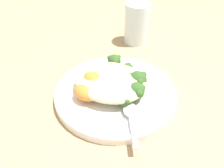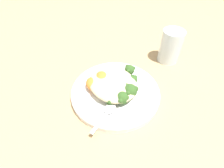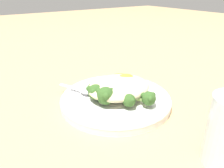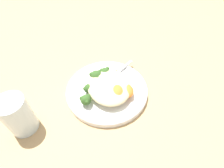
{
  "view_description": "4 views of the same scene",
  "coord_description": "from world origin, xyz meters",
  "px_view_note": "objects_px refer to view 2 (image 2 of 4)",
  "views": [
    {
      "loc": [
        0.14,
        -0.33,
        0.33
      ],
      "look_at": [
        0.0,
        0.01,
        0.03
      ],
      "focal_mm": 35.0,
      "sensor_mm": 36.0,
      "label": 1
    },
    {
      "loc": [
        0.3,
        -0.2,
        0.41
      ],
      "look_at": [
        0.01,
        -0.0,
        0.05
      ],
      "focal_mm": 28.0,
      "sensor_mm": 36.0,
      "label": 2
    },
    {
      "loc": [
        0.29,
        0.4,
        0.27
      ],
      "look_at": [
        0.01,
        0.0,
        0.05
      ],
      "focal_mm": 35.0,
      "sensor_mm": 36.0,
      "label": 3
    },
    {
      "loc": [
        -0.34,
        0.13,
        0.46
      ],
      "look_at": [
        0.0,
        -0.0,
        0.04
      ],
      "focal_mm": 28.0,
      "sensor_mm": 36.0,
      "label": 4
    }
  ],
  "objects_px": {
    "spoon": "(108,111)",
    "water_glass": "(170,46)",
    "plate": "(115,92)",
    "broccoli_stalk_1": "(119,95)",
    "broccoli_stalk_2": "(126,90)",
    "sweet_potato_chunk_1": "(94,84)",
    "quinoa_mound": "(112,83)",
    "broccoli_stalk_3": "(124,82)",
    "sweet_potato_chunk_0": "(103,79)",
    "broccoli_stalk_4": "(125,74)",
    "broccoli_stalk_0": "(110,97)"
  },
  "relations": [
    {
      "from": "quinoa_mound",
      "to": "water_glass",
      "type": "distance_m",
      "value": 0.27
    },
    {
      "from": "broccoli_stalk_0",
      "to": "broccoli_stalk_2",
      "type": "height_order",
      "value": "broccoli_stalk_2"
    },
    {
      "from": "broccoli_stalk_1",
      "to": "broccoli_stalk_2",
      "type": "height_order",
      "value": "broccoli_stalk_2"
    },
    {
      "from": "quinoa_mound",
      "to": "broccoli_stalk_4",
      "type": "distance_m",
      "value": 0.06
    },
    {
      "from": "sweet_potato_chunk_1",
      "to": "spoon",
      "type": "relative_size",
      "value": 0.55
    },
    {
      "from": "sweet_potato_chunk_1",
      "to": "quinoa_mound",
      "type": "bearing_deg",
      "value": 54.66
    },
    {
      "from": "quinoa_mound",
      "to": "sweet_potato_chunk_0",
      "type": "relative_size",
      "value": 2.75
    },
    {
      "from": "spoon",
      "to": "water_glass",
      "type": "height_order",
      "value": "water_glass"
    },
    {
      "from": "broccoli_stalk_1",
      "to": "water_glass",
      "type": "xyz_separation_m",
      "value": [
        -0.07,
        0.28,
        0.02
      ]
    },
    {
      "from": "broccoli_stalk_4",
      "to": "broccoli_stalk_3",
      "type": "bearing_deg",
      "value": -148.63
    },
    {
      "from": "quinoa_mound",
      "to": "broccoli_stalk_2",
      "type": "distance_m",
      "value": 0.05
    },
    {
      "from": "broccoli_stalk_3",
      "to": "sweet_potato_chunk_0",
      "type": "height_order",
      "value": "sweet_potato_chunk_0"
    },
    {
      "from": "sweet_potato_chunk_1",
      "to": "spoon",
      "type": "bearing_deg",
      "value": -8.81
    },
    {
      "from": "plate",
      "to": "broccoli_stalk_0",
      "type": "distance_m",
      "value": 0.05
    },
    {
      "from": "broccoli_stalk_0",
      "to": "broccoli_stalk_1",
      "type": "distance_m",
      "value": 0.02
    },
    {
      "from": "plate",
      "to": "quinoa_mound",
      "type": "xyz_separation_m",
      "value": [
        -0.01,
        -0.0,
        0.03
      ]
    },
    {
      "from": "broccoli_stalk_1",
      "to": "water_glass",
      "type": "distance_m",
      "value": 0.29
    },
    {
      "from": "broccoli_stalk_1",
      "to": "sweet_potato_chunk_1",
      "type": "xyz_separation_m",
      "value": [
        -0.08,
        -0.03,
        -0.0
      ]
    },
    {
      "from": "broccoli_stalk_4",
      "to": "spoon",
      "type": "relative_size",
      "value": 1.1
    },
    {
      "from": "broccoli_stalk_0",
      "to": "sweet_potato_chunk_0",
      "type": "bearing_deg",
      "value": -157.2
    },
    {
      "from": "plate",
      "to": "broccoli_stalk_1",
      "type": "distance_m",
      "value": 0.05
    },
    {
      "from": "broccoli_stalk_4",
      "to": "sweet_potato_chunk_1",
      "type": "bearing_deg",
      "value": 157.95
    },
    {
      "from": "broccoli_stalk_4",
      "to": "water_glass",
      "type": "distance_m",
      "value": 0.21
    },
    {
      "from": "broccoli_stalk_2",
      "to": "sweet_potato_chunk_0",
      "type": "distance_m",
      "value": 0.08
    },
    {
      "from": "broccoli_stalk_0",
      "to": "sweet_potato_chunk_1",
      "type": "distance_m",
      "value": 0.07
    },
    {
      "from": "broccoli_stalk_1",
      "to": "broccoli_stalk_2",
      "type": "relative_size",
      "value": 1.09
    },
    {
      "from": "broccoli_stalk_4",
      "to": "sweet_potato_chunk_1",
      "type": "xyz_separation_m",
      "value": [
        -0.02,
        -0.11,
        0.0
      ]
    },
    {
      "from": "plate",
      "to": "broccoli_stalk_4",
      "type": "xyz_separation_m",
      "value": [
        -0.03,
        0.06,
        0.02
      ]
    },
    {
      "from": "plate",
      "to": "water_glass",
      "type": "distance_m",
      "value": 0.27
    },
    {
      "from": "broccoli_stalk_0",
      "to": "broccoli_stalk_1",
      "type": "height_order",
      "value": "broccoli_stalk_1"
    },
    {
      "from": "spoon",
      "to": "water_glass",
      "type": "xyz_separation_m",
      "value": [
        -0.09,
        0.33,
        0.03
      ]
    },
    {
      "from": "plate",
      "to": "broccoli_stalk_1",
      "type": "xyz_separation_m",
      "value": [
        0.04,
        -0.01,
        0.03
      ]
    },
    {
      "from": "sweet_potato_chunk_0",
      "to": "water_glass",
      "type": "relative_size",
      "value": 0.48
    },
    {
      "from": "quinoa_mound",
      "to": "broccoli_stalk_3",
      "type": "xyz_separation_m",
      "value": [
        0.01,
        0.03,
        -0.01
      ]
    },
    {
      "from": "broccoli_stalk_1",
      "to": "sweet_potato_chunk_1",
      "type": "distance_m",
      "value": 0.09
    },
    {
      "from": "plate",
      "to": "broccoli_stalk_2",
      "type": "bearing_deg",
      "value": 25.37
    },
    {
      "from": "broccoli_stalk_2",
      "to": "water_glass",
      "type": "bearing_deg",
      "value": 78.52
    },
    {
      "from": "broccoli_stalk_1",
      "to": "broccoli_stalk_0",
      "type": "bearing_deg",
      "value": -110.78
    },
    {
      "from": "plate",
      "to": "spoon",
      "type": "relative_size",
      "value": 2.56
    },
    {
      "from": "sweet_potato_chunk_0",
      "to": "water_glass",
      "type": "xyz_separation_m",
      "value": [
        0.01,
        0.28,
        0.02
      ]
    },
    {
      "from": "sweet_potato_chunk_1",
      "to": "spoon",
      "type": "height_order",
      "value": "sweet_potato_chunk_1"
    },
    {
      "from": "broccoli_stalk_2",
      "to": "spoon",
      "type": "height_order",
      "value": "broccoli_stalk_2"
    },
    {
      "from": "sweet_potato_chunk_0",
      "to": "spoon",
      "type": "distance_m",
      "value": 0.11
    },
    {
      "from": "broccoli_stalk_1",
      "to": "spoon",
      "type": "bearing_deg",
      "value": -61.13
    },
    {
      "from": "broccoli_stalk_3",
      "to": "broccoli_stalk_0",
      "type": "bearing_deg",
      "value": -142.62
    },
    {
      "from": "quinoa_mound",
      "to": "broccoli_stalk_2",
      "type": "bearing_deg",
      "value": 21.69
    },
    {
      "from": "sweet_potato_chunk_0",
      "to": "sweet_potato_chunk_1",
      "type": "relative_size",
      "value": 1.0
    },
    {
      "from": "spoon",
      "to": "water_glass",
      "type": "relative_size",
      "value": 0.88
    },
    {
      "from": "quinoa_mound",
      "to": "spoon",
      "type": "relative_size",
      "value": 1.51
    },
    {
      "from": "broccoli_stalk_0",
      "to": "broccoli_stalk_2",
      "type": "relative_size",
      "value": 0.71
    }
  ]
}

